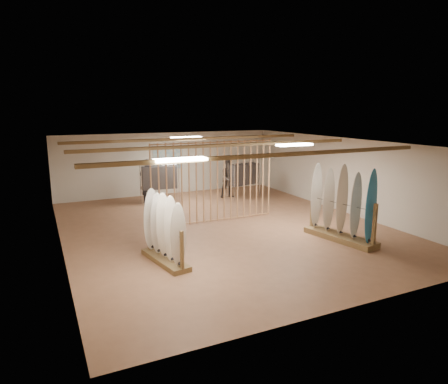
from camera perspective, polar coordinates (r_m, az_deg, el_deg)
name	(u,v)px	position (r m, az deg, el deg)	size (l,w,h in m)	color
floor	(224,227)	(13.28, 0.00, -5.07)	(12.00, 12.00, 0.00)	#936547
ceiling	(224,143)	(12.75, 0.00, 7.05)	(12.00, 12.00, 0.00)	gray
wall_back	(168,163)	(18.48, -7.99, 4.07)	(12.00, 12.00, 0.00)	beige
wall_front	(358,240)	(8.10, 18.56, -6.52)	(12.00, 12.00, 0.00)	beige
wall_left	(58,201)	(11.76, -22.62, -1.19)	(12.00, 12.00, 0.00)	beige
wall_right	(344,175)	(15.71, 16.74, 2.32)	(12.00, 12.00, 0.00)	beige
ceiling_slats	(224,145)	(12.76, 0.00, 6.70)	(9.50, 6.12, 0.10)	olive
light_panels	(224,145)	(12.76, 0.00, 6.79)	(1.20, 0.35, 0.06)	white
bamboo_partition	(214,182)	(13.66, -1.43, 1.44)	(4.45, 0.05, 2.78)	tan
poster	(168,159)	(18.43, -7.99, 4.68)	(1.40, 0.03, 0.90)	#3685BF
rack_left	(165,240)	(10.29, -8.49, -6.77)	(0.81, 1.92, 1.78)	olive
rack_right	(341,215)	(12.35, 16.39, -3.24)	(1.05, 2.40, 2.22)	olive
clothing_rack_a	(159,178)	(16.68, -9.21, 2.03)	(1.52, 0.53, 1.64)	silver
clothing_rack_b	(244,174)	(17.49, 2.92, 2.54)	(1.45, 0.71, 1.60)	silver
shopper_a	(148,178)	(16.82, -10.86, 1.97)	(0.76, 0.51, 2.08)	#292A31
shopper_b	(229,176)	(17.46, 0.78, 2.35)	(0.95, 0.74, 1.96)	#302825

